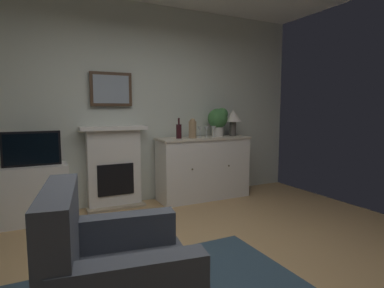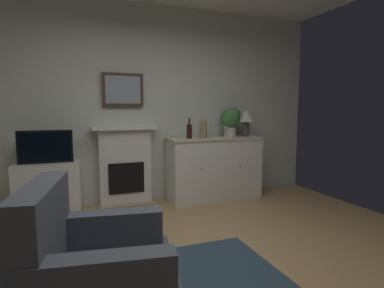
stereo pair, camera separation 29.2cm
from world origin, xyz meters
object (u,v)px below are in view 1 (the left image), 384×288
Objects in this scene: framed_picture at (111,89)px; vase_decorative at (193,128)px; wine_glass_center at (207,129)px; wine_glass_left at (200,129)px; tv_cabinet at (34,194)px; tv_set at (32,149)px; fireplace_unit at (114,167)px; sideboard_cabinet at (203,168)px; table_lamp at (233,118)px; wine_glass_right at (214,129)px; armchair at (113,279)px; potted_plant_small at (218,119)px; wine_bottle at (179,131)px.

framed_picture is 1.23m from vase_decorative.
wine_glass_left is at bearing -177.96° from wine_glass_center.
tv_cabinet is (-0.97, -0.21, -1.25)m from framed_picture.
fireplace_unit is at bearing 10.77° from tv_set.
wine_glass_center is (0.04, -0.02, 0.58)m from sideboard_cabinet.
wine_glass_center is at bearing -177.71° from table_lamp.
fireplace_unit is at bearing 172.11° from sideboard_cabinet.
table_lamp is at bearing 5.48° from wine_glass_right.
wine_glass_right is at bearing -1.19° from tv_cabinet.
potted_plant_small is at bearing 48.36° from armchair.
fireplace_unit is at bearing 77.34° from armchair.
sideboard_cabinet is at bearing 167.09° from wine_glass_right.
tv_set is at bearing -179.79° from sideboard_cabinet.
sideboard_cabinet is 1.51× the size of armchair.
wine_bottle reaches higher than armchair.
wine_glass_right is at bearing -8.24° from wine_glass_center.
fireplace_unit reaches higher than sideboard_cabinet.
framed_picture is 3.33× the size of wine_glass_center.
armchair reaches higher than sideboard_cabinet.
framed_picture is 0.73× the size of tv_cabinet.
wine_bottle reaches higher than sideboard_cabinet.
wine_glass_left reaches higher than tv_set.
wine_bottle is at bearing -13.14° from fireplace_unit.
table_lamp is (0.52, 0.00, 0.74)m from sideboard_cabinet.
wine_bottle is at bearing -179.07° from wine_glass_center.
table_lamp reaches higher than wine_bottle.
wine_glass_left is 0.22m from wine_glass_right.
sideboard_cabinet is 8.41× the size of wine_glass_right.
tv_set is (0.00, -0.02, 0.54)m from tv_cabinet.
wine_bottle is 1.76× the size of wine_glass_right.
vase_decorative is 2.06m from tv_set.
potted_plant_small is (2.53, 0.03, 0.83)m from tv_cabinet.
framed_picture is 1.90× the size of wine_bottle.
table_lamp reaches higher than tv_cabinet.
fireplace_unit is 6.67× the size of wine_glass_left.
tv_set is at bearing -90.00° from tv_cabinet.
potted_plant_small is at bearing 11.13° from vase_decorative.
fireplace_unit is 2.59m from armchair.
framed_picture is 0.89× the size of tv_set.
wine_glass_left is 0.14m from vase_decorative.
wine_glass_right is at bearing -3.12° from wine_glass_left.
fireplace_unit is at bearing 170.62° from wine_glass_left.
wine_glass_right is 0.36m from vase_decorative.
vase_decorative reaches higher than armchair.
tv_cabinet is 0.54m from tv_set.
vase_decorative is at bearing 54.43° from armchair.
framed_picture is 3.33× the size of wine_glass_left.
wine_glass_center is (0.11, 0.00, 0.00)m from wine_glass_left.
vase_decorative is (-0.72, -0.05, -0.14)m from table_lamp.
table_lamp is 2.90m from tv_cabinet.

